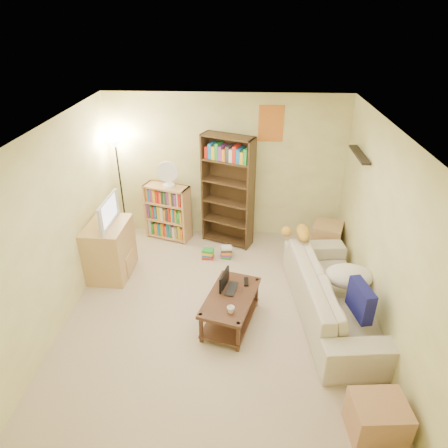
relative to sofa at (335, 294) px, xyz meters
The scene contains 19 objects.
room 2.01m from the sofa, behind, with size 4.50×4.54×2.52m.
sofa is the anchor object (origin of this frame).
navy_pillow 0.60m from the sofa, 71.09° to the right, with size 0.45×0.13×0.40m, color navy.
cream_blanket 0.30m from the sofa, 24.82° to the left, with size 0.63×0.45×0.27m, color silver.
tabby_cat 1.04m from the sofa, 114.99° to the left, with size 0.54×0.24×0.19m.
coffee_table 1.39m from the sofa, behind, with size 0.80×1.11×0.44m.
laptop 1.33m from the sofa, behind, with size 0.25×0.33×0.02m, color black.
laptop_screen 1.48m from the sofa, behind, with size 0.01×0.33×0.22m, color white.
mug 1.47m from the sofa, 157.81° to the right, with size 0.11×0.11×0.09m, color white.
tv_remote 1.18m from the sofa, behind, with size 0.06×0.18×0.02m, color black.
tv_stand 3.35m from the sofa, 166.34° to the left, with size 0.57×0.80×0.85m, color tan.
television 3.42m from the sofa, 166.34° to the left, with size 0.12×0.73×0.42m, color black.
tall_bookshelf 2.46m from the sofa, 129.43° to the left, with size 0.90×0.60×1.91m.
short_bookshelf 3.21m from the sofa, 143.00° to the left, with size 0.83×0.54×1.00m.
desk_fan 3.26m from the sofa, 143.08° to the left, with size 0.35×0.20×0.46m.
floor_lamp 4.04m from the sofa, 149.48° to the left, with size 0.30×0.30×1.78m.
side_table 1.60m from the sofa, 83.88° to the left, with size 0.46×0.46×0.52m, color tan.
end_cabinet 1.72m from the sofa, 86.66° to the right, with size 0.51×0.43×0.43m, color tan.
book_stacks 2.10m from the sofa, 141.60° to the left, with size 0.51×0.19×0.21m.
Camera 1 is at (0.32, -4.16, 3.69)m, focal length 32.00 mm.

